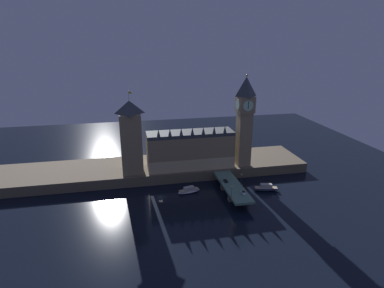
# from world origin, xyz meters

# --- Properties ---
(ground_plane) EXTENTS (400.00, 400.00, 0.00)m
(ground_plane) POSITION_xyz_m (0.00, 0.00, 0.00)
(ground_plane) COLOR black
(embankment) EXTENTS (220.00, 42.00, 6.98)m
(embankment) POSITION_xyz_m (0.00, 39.00, 3.49)
(embankment) COLOR brown
(embankment) RESTS_ON ground_plane
(parliament_hall) EXTENTS (60.21, 18.08, 30.99)m
(parliament_hall) POSITION_xyz_m (24.66, 29.34, 19.90)
(parliament_hall) COLOR #8E7A56
(parliament_hall) RESTS_ON embankment
(clock_tower) EXTENTS (11.36, 11.47, 64.50)m
(clock_tower) POSITION_xyz_m (62.60, 26.10, 41.07)
(clock_tower) COLOR #8E7A56
(clock_tower) RESTS_ON embankment
(victoria_tower) EXTENTS (14.12, 14.12, 55.23)m
(victoria_tower) POSITION_xyz_m (-15.60, 28.42, 31.74)
(victoria_tower) COLOR #8E7A56
(victoria_tower) RESTS_ON embankment
(bridge) EXTENTS (11.88, 46.00, 6.34)m
(bridge) POSITION_xyz_m (44.89, -5.00, 4.70)
(bridge) COLOR slate
(bridge) RESTS_ON ground_plane
(car_northbound_lead) EXTENTS (2.01, 4.79, 1.30)m
(car_northbound_lead) POSITION_xyz_m (42.28, 1.25, 6.95)
(car_northbound_lead) COLOR black
(car_northbound_lead) RESTS_ON bridge
(car_southbound_lead) EXTENTS (2.08, 3.87, 1.57)m
(car_southbound_lead) POSITION_xyz_m (47.51, -17.21, 7.07)
(car_southbound_lead) COLOR white
(car_southbound_lead) RESTS_ON bridge
(pedestrian_mid_walk) EXTENTS (0.38, 0.38, 1.80)m
(pedestrian_mid_walk) POSITION_xyz_m (50.12, -8.75, 7.29)
(pedestrian_mid_walk) COLOR black
(pedestrian_mid_walk) RESTS_ON bridge
(pedestrian_far_rail) EXTENTS (0.38, 0.38, 1.59)m
(pedestrian_far_rail) POSITION_xyz_m (39.67, 2.41, 7.17)
(pedestrian_far_rail) COLOR black
(pedestrian_far_rail) RESTS_ON bridge
(street_lamp_near) EXTENTS (1.34, 0.60, 7.29)m
(street_lamp_near) POSITION_xyz_m (39.27, -19.72, 10.89)
(street_lamp_near) COLOR #2D3333
(street_lamp_near) RESTS_ON bridge
(street_lamp_mid) EXTENTS (1.34, 0.60, 7.26)m
(street_lamp_mid) POSITION_xyz_m (50.52, -5.00, 10.87)
(street_lamp_mid) COLOR #2D3333
(street_lamp_mid) RESTS_ON bridge
(boat_upstream) EXTENTS (15.44, 7.84, 4.03)m
(boat_upstream) POSITION_xyz_m (18.62, 2.99, 1.47)
(boat_upstream) COLOR white
(boat_upstream) RESTS_ON ground_plane
(boat_downstream) EXTENTS (16.87, 7.95, 4.78)m
(boat_downstream) POSITION_xyz_m (68.01, -4.47, 1.75)
(boat_downstream) COLOR #1E2842
(boat_downstream) RESTS_ON ground_plane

